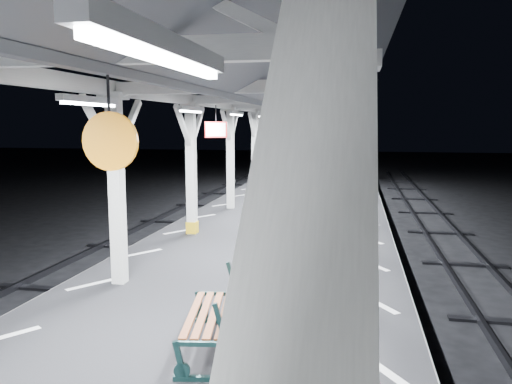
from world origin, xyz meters
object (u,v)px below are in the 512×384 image
(bench_near, at_px, (217,312))
(bench_extra, at_px, (304,175))
(bench_mid, at_px, (304,212))
(bench_far, at_px, (309,176))

(bench_near, bearing_deg, bench_extra, 82.64)
(bench_near, bearing_deg, bench_mid, 77.84)
(bench_mid, xyz_separation_m, bench_extra, (-0.99, 9.84, 0.00))
(bench_mid, bearing_deg, bench_near, -72.46)
(bench_near, relative_size, bench_mid, 1.05)
(bench_near, xyz_separation_m, bench_mid, (0.34, 7.34, -0.03))
(bench_extra, bearing_deg, bench_mid, -87.28)
(bench_near, relative_size, bench_far, 1.11)
(bench_near, distance_m, bench_extra, 17.19)
(bench_near, xyz_separation_m, bench_extra, (-0.65, 17.18, -0.03))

